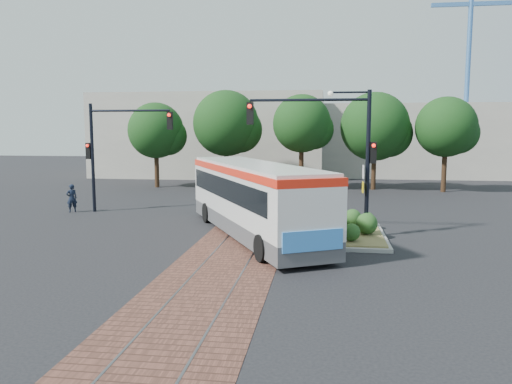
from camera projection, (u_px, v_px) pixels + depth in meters
The scene contains 11 objects.
ground at pixel (251, 230), 22.83m from camera, with size 120.00×120.00×0.00m, color black.
trackbed at pixel (262, 215), 26.76m from camera, with size 3.60×40.00×0.02m.
tree_row at pixel (298, 126), 38.20m from camera, with size 26.40×5.60×7.67m.
warehouses at pixel (288, 137), 50.68m from camera, with size 40.00×13.00×8.00m.
crane at pixel (468, 69), 52.41m from camera, with size 8.00×0.50×18.00m.
city_bus at pixel (253, 196), 21.47m from camera, with size 7.60×11.53×3.14m.
traffic_island at pixel (359, 230), 21.24m from camera, with size 2.20×5.20×1.13m.
signal_pole_main at pixel (338, 140), 20.99m from camera, with size 5.49×0.46×6.00m.
signal_pole_left at pixel (111, 143), 27.43m from camera, with size 4.99×0.34×6.00m.
officer at pixel (72, 198), 27.73m from camera, with size 0.57×0.38×1.57m, color black.
parked_car at pixel (239, 183), 37.13m from camera, with size 1.82×4.47×1.30m, color black.
Camera 1 is at (3.35, -22.19, 4.57)m, focal length 35.00 mm.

